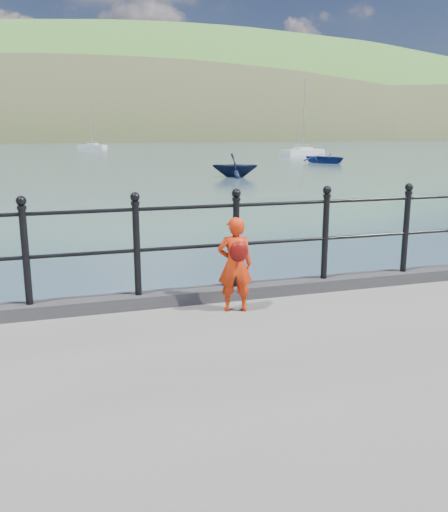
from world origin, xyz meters
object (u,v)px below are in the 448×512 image
object	(u,v)px
railing	(188,235)
sailboat_deep	(92,147)
launch_navy	(235,165)
sailboat_far	(303,152)
child	(235,264)
launch_blue	(326,158)

from	to	relation	value
railing	sailboat_deep	world-z (taller)	sailboat_deep
launch_navy	sailboat_far	size ratio (longest dim) A/B	0.30
child	sailboat_far	size ratio (longest dim) A/B	0.11
child	sailboat_far	bearing A→B (deg)	-103.50
railing	sailboat_far	bearing A→B (deg)	63.30
railing	launch_blue	bearing A→B (deg)	60.14
child	sailboat_deep	world-z (taller)	sailboat_deep
child	launch_navy	size ratio (longest dim) A/B	0.36
railing	sailboat_deep	bearing A→B (deg)	86.57
sailboat_far	launch_blue	bearing A→B (deg)	-133.23
launch_blue	launch_navy	bearing A→B (deg)	-152.43
child	launch_navy	xyz separation A→B (m)	(9.94, 29.54, -0.75)
child	launch_blue	distance (m)	49.42
launch_blue	launch_navy	size ratio (longest dim) A/B	1.52
sailboat_far	sailboat_deep	size ratio (longest dim) A/B	1.25
sailboat_far	sailboat_deep	distance (m)	43.95
launch_blue	sailboat_deep	distance (m)	57.90
railing	launch_blue	world-z (taller)	railing
launch_blue	railing	bearing A→B (deg)	-136.23
child	sailboat_deep	size ratio (longest dim) A/B	0.13
railing	child	world-z (taller)	railing
child	sailboat_far	distance (m)	68.92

